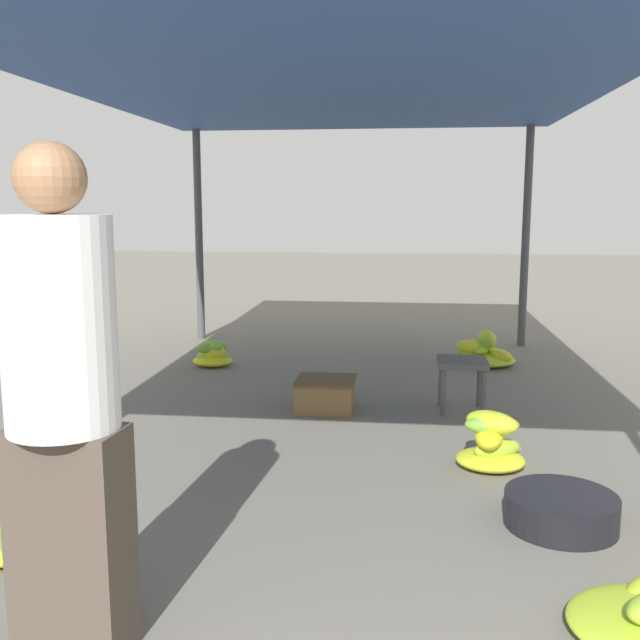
# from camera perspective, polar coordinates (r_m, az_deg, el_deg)

# --- Properties ---
(canopy_post_back_left) EXTENTS (0.08, 0.08, 2.22)m
(canopy_post_back_left) POSITION_cam_1_polar(r_m,az_deg,el_deg) (7.73, -9.66, 6.63)
(canopy_post_back_left) COLOR #4C4C51
(canopy_post_back_left) RESTS_ON ground
(canopy_post_back_right) EXTENTS (0.08, 0.08, 2.22)m
(canopy_post_back_right) POSITION_cam_1_polar(r_m,az_deg,el_deg) (7.51, 16.13, 6.33)
(canopy_post_back_right) COLOR #4C4C51
(canopy_post_back_right) RESTS_ON ground
(canopy_tarp) EXTENTS (3.79, 5.93, 0.04)m
(canopy_tarp) POSITION_cam_1_polar(r_m,az_deg,el_deg) (4.74, 0.89, 18.92)
(canopy_tarp) COLOR #33569E
(canopy_tarp) RESTS_ON canopy_post_front_left
(vendor_foreground) EXTENTS (0.38, 0.38, 1.62)m
(vendor_foreground) POSITION_cam_1_polar(r_m,az_deg,el_deg) (2.34, -19.84, -6.06)
(vendor_foreground) COLOR #4C4238
(vendor_foreground) RESTS_ON ground
(stool) EXTENTS (0.34, 0.34, 0.37)m
(stool) POSITION_cam_1_polar(r_m,az_deg,el_deg) (5.08, 11.30, -3.89)
(stool) COLOR #4C4C4C
(stool) RESTS_ON ground
(basin_black) EXTENTS (0.50, 0.50, 0.15)m
(basin_black) POSITION_cam_1_polar(r_m,az_deg,el_deg) (3.50, 18.71, -14.22)
(basin_black) COLOR black
(basin_black) RESTS_ON ground
(banana_pile_left_0) EXTENTS (0.46, 0.51, 0.20)m
(banana_pile_left_0) POSITION_cam_1_polar(r_m,az_deg,el_deg) (3.34, -23.82, -15.82)
(banana_pile_left_0) COLOR #82B835
(banana_pile_left_0) RESTS_ON ground
(banana_pile_left_1) EXTENTS (0.35, 0.32, 0.24)m
(banana_pile_left_1) POSITION_cam_1_polar(r_m,az_deg,el_deg) (6.48, -8.60, -2.80)
(banana_pile_left_1) COLOR #82B835
(banana_pile_left_1) RESTS_ON ground
(banana_pile_right_1) EXTENTS (0.40, 0.37, 0.32)m
(banana_pile_right_1) POSITION_cam_1_polar(r_m,az_deg,el_deg) (4.08, 13.58, -9.59)
(banana_pile_right_1) COLOR #C4D329
(banana_pile_right_1) RESTS_ON ground
(banana_pile_right_2) EXTENTS (0.57, 0.59, 0.32)m
(banana_pile_right_2) POSITION_cam_1_polar(r_m,az_deg,el_deg) (6.63, 12.89, -2.60)
(banana_pile_right_2) COLOR #7FB735
(banana_pile_right_2) RESTS_ON ground
(crate_near) EXTENTS (0.41, 0.41, 0.22)m
(crate_near) POSITION_cam_1_polar(r_m,az_deg,el_deg) (5.07, 0.44, -5.95)
(crate_near) COLOR brown
(crate_near) RESTS_ON ground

